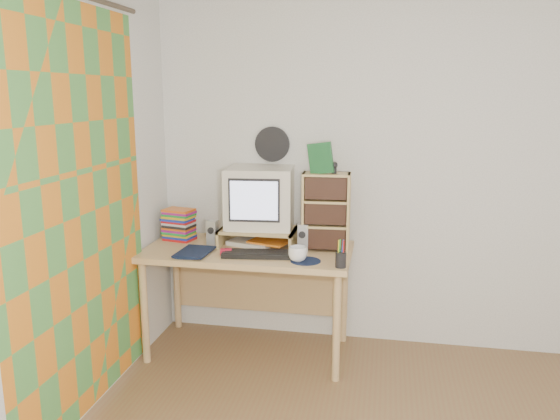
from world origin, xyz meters
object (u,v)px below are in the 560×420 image
at_px(crt_monitor, 260,198).
at_px(dvd_stack, 179,220).
at_px(diary, 180,249).
at_px(mug, 298,254).
at_px(keyboard, 257,254).
at_px(desk, 250,265).
at_px(cd_rack, 326,212).

bearing_deg(crt_monitor, dvd_stack, 176.24).
relative_size(crt_monitor, diary, 1.75).
xyz_separation_m(mug, diary, (-0.79, 0.03, -0.02)).
distance_m(keyboard, dvd_stack, 0.72).
relative_size(desk, mug, 11.72).
xyz_separation_m(crt_monitor, dvd_stack, (-0.60, -0.02, -0.18)).
relative_size(crt_monitor, dvd_stack, 1.52).
relative_size(mug, diary, 0.48).
relative_size(desk, cd_rack, 2.68).
distance_m(crt_monitor, cd_rack, 0.48).
bearing_deg(keyboard, crt_monitor, 92.43).
relative_size(desk, keyboard, 3.10).
xyz_separation_m(dvd_stack, mug, (0.92, -0.35, -0.10)).
height_order(crt_monitor, cd_rack, crt_monitor).
bearing_deg(cd_rack, mug, -118.22).
height_order(crt_monitor, diary, crt_monitor).
bearing_deg(mug, crt_monitor, 132.00).
bearing_deg(dvd_stack, diary, -56.00).
distance_m(desk, mug, 0.50).
height_order(cd_rack, mug, cd_rack).
bearing_deg(diary, crt_monitor, 37.43).
bearing_deg(keyboard, mug, -18.14).
xyz_separation_m(desk, cd_rack, (0.52, 0.02, 0.40)).
distance_m(dvd_stack, mug, 0.99).
bearing_deg(dvd_stack, cd_rack, 9.16).
bearing_deg(mug, cd_rack, 64.64).
bearing_deg(desk, diary, -149.75).
bearing_deg(diary, desk, 32.65).
relative_size(cd_rack, mug, 4.37).
bearing_deg(cd_rack, diary, -167.07).
bearing_deg(crt_monitor, keyboard, -86.01).
relative_size(cd_rack, diary, 2.08).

